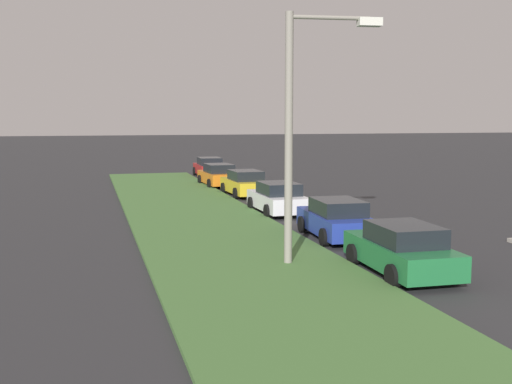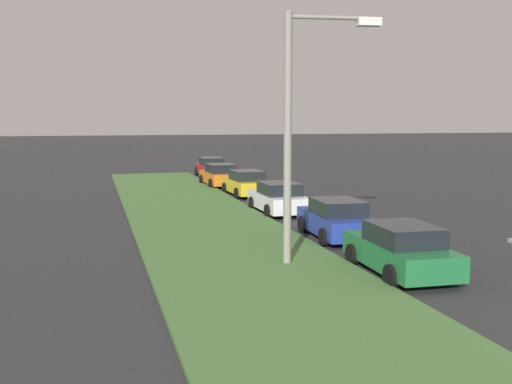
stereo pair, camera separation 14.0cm
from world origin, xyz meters
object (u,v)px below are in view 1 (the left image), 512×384
at_px(parked_car_white, 278,198).
at_px(streetlight, 301,120).
at_px(parked_car_blue, 336,219).
at_px(parked_car_red, 209,167).
at_px(parked_car_orange, 218,175).
at_px(parked_car_yellow, 245,183).
at_px(parked_car_green, 402,249).

bearing_deg(parked_car_white, streetlight, 165.59).
bearing_deg(parked_car_white, parked_car_blue, -177.95).
xyz_separation_m(parked_car_red, streetlight, (-28.71, 2.78, 3.67)).
relative_size(parked_car_orange, streetlight, 0.58).
bearing_deg(streetlight, parked_car_white, -13.59).
relative_size(parked_car_yellow, parked_car_orange, 1.00).
xyz_separation_m(parked_car_yellow, streetlight, (-16.82, 2.56, 3.67)).
height_order(parked_car_green, parked_car_white, same).
bearing_deg(parked_car_yellow, streetlight, 169.18).
bearing_deg(parked_car_orange, parked_car_red, -8.43).
bearing_deg(parked_car_blue, parked_car_white, 5.86).
bearing_deg(parked_car_yellow, parked_car_white, 176.74).
distance_m(parked_car_green, parked_car_red, 30.40).
bearing_deg(parked_car_orange, parked_car_yellow, -177.74).
bearing_deg(parked_car_blue, parked_car_red, 2.91).
height_order(parked_car_white, streetlight, streetlight).
bearing_deg(parked_car_red, streetlight, 175.72).
distance_m(parked_car_green, parked_car_yellow, 18.51).
bearing_deg(parked_car_red, parked_car_green, -179.28).
height_order(parked_car_blue, parked_car_orange, same).
bearing_deg(parked_car_orange, streetlight, 171.91).
height_order(parked_car_yellow, parked_car_orange, same).
height_order(parked_car_orange, parked_car_red, same).
xyz_separation_m(parked_car_orange, parked_car_red, (6.62, -0.67, 0.00)).
distance_m(parked_car_red, streetlight, 29.08).
height_order(parked_car_orange, streetlight, streetlight).
bearing_deg(parked_car_white, parked_car_orange, 0.71).
xyz_separation_m(parked_car_yellow, parked_car_red, (11.89, -0.22, 0.00)).
relative_size(parked_car_blue, streetlight, 0.59).
distance_m(parked_car_white, parked_car_red, 18.65).
bearing_deg(parked_car_blue, parked_car_orange, 4.99).
bearing_deg(parked_car_blue, streetlight, 146.69).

